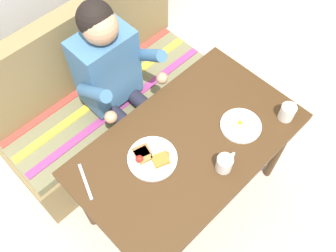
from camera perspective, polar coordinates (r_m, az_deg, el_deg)
The scene contains 9 objects.
ground_plane at distance 2.58m, azimuth 2.38°, elevation -10.62°, with size 8.00×8.00×0.00m, color #B8A898.
table at distance 1.99m, azimuth 3.04°, elevation -3.71°, with size 1.20×0.70×0.73m.
couch at distance 2.58m, azimuth -9.63°, elevation 3.59°, with size 1.44×0.56×1.00m.
person at distance 2.17m, azimuth -8.10°, elevation 7.42°, with size 0.45×0.61×1.21m.
plate_breakfast at distance 1.86m, azimuth -2.53°, elevation -4.85°, with size 0.25×0.25×0.05m.
plate_eggs at distance 2.00m, azimuth 11.02°, elevation 0.08°, with size 0.22×0.22×0.04m.
coffee_mug at distance 1.83m, azimuth 8.62°, elevation -5.60°, with size 0.12×0.08×0.09m.
coffee_mug_second at distance 2.06m, azimuth 17.75°, elevation 2.08°, with size 0.12×0.08×0.09m.
knife at distance 1.86m, azimuth -12.46°, elevation -8.25°, with size 0.01×0.20×0.01m, color silver.
Camera 1 is at (-0.74, -0.60, 2.39)m, focal length 40.06 mm.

